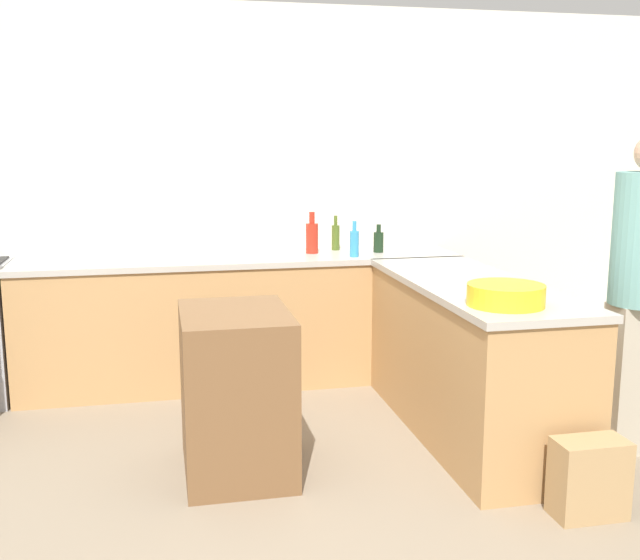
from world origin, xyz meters
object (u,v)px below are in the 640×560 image
object	(u,v)px
island_table	(236,392)
dish_soap_bottle	(354,243)
paper_bag	(589,478)
hot_sauce_bottle	(312,237)
olive_oil_bottle	(336,236)
mixing_bowl	(506,295)
wine_bottle_dark	(378,241)

from	to	relation	value
island_table	dish_soap_bottle	bearing A→B (deg)	53.25
paper_bag	hot_sauce_bottle	bearing A→B (deg)	108.94
olive_oil_bottle	paper_bag	bearing A→B (deg)	-76.27
island_table	olive_oil_bottle	distance (m)	1.99
island_table	hot_sauce_bottle	size ratio (longest dim) A/B	2.87
mixing_bowl	wine_bottle_dark	bearing A→B (deg)	93.01
hot_sauce_bottle	mixing_bowl	bearing A→B (deg)	-73.11
dish_soap_bottle	hot_sauce_bottle	world-z (taller)	hot_sauce_bottle
island_table	hot_sauce_bottle	xyz separation A→B (m)	(0.72, 1.54, 0.61)
wine_bottle_dark	hot_sauce_bottle	xyz separation A→B (m)	(-0.49, 0.06, 0.04)
mixing_bowl	hot_sauce_bottle	xyz separation A→B (m)	(-0.59, 1.93, 0.07)
olive_oil_bottle	paper_bag	xyz separation A→B (m)	(0.61, -2.51, -0.83)
island_table	mixing_bowl	distance (m)	1.47
island_table	wine_bottle_dark	bearing A→B (deg)	50.83
dish_soap_bottle	olive_oil_bottle	distance (m)	0.35
hot_sauce_bottle	olive_oil_bottle	world-z (taller)	hot_sauce_bottle
wine_bottle_dark	hot_sauce_bottle	distance (m)	0.49
mixing_bowl	paper_bag	world-z (taller)	mixing_bowl
mixing_bowl	paper_bag	size ratio (longest dim) A/B	1.03
island_table	dish_soap_bottle	xyz separation A→B (m)	(0.98, 1.31, 0.59)
island_table	paper_bag	distance (m)	1.77
mixing_bowl	paper_bag	xyz separation A→B (m)	(0.23, -0.46, -0.79)
wine_bottle_dark	paper_bag	bearing A→B (deg)	-81.90
island_table	wine_bottle_dark	size ratio (longest dim) A/B	4.21
olive_oil_bottle	island_table	bearing A→B (deg)	-119.15
wine_bottle_dark	olive_oil_bottle	xyz separation A→B (m)	(-0.28, 0.18, 0.02)
wine_bottle_dark	island_table	bearing A→B (deg)	-129.17
dish_soap_bottle	paper_bag	xyz separation A→B (m)	(0.56, -2.16, -0.83)
dish_soap_bottle	olive_oil_bottle	bearing A→B (deg)	98.54
mixing_bowl	wine_bottle_dark	xyz separation A→B (m)	(-0.10, 1.87, 0.03)
wine_bottle_dark	olive_oil_bottle	world-z (taller)	olive_oil_bottle
wine_bottle_dark	olive_oil_bottle	bearing A→B (deg)	147.61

